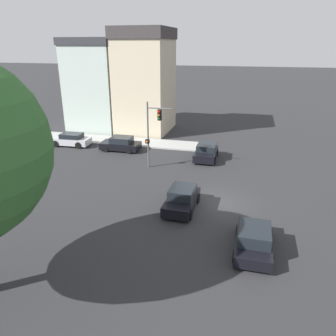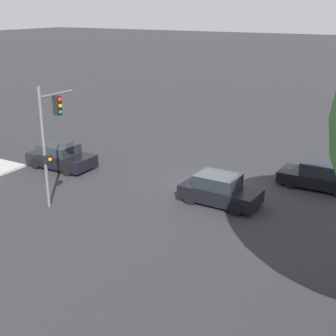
% 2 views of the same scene
% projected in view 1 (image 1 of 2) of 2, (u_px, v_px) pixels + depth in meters
% --- Properties ---
extents(ground_plane, '(300.00, 300.00, 0.00)m').
position_uv_depth(ground_plane, '(220.00, 202.00, 22.69)').
color(ground_plane, '#28282B').
extents(rowhouse_backdrop, '(7.83, 12.41, 12.10)m').
position_uv_depth(rowhouse_backdrop, '(122.00, 83.00, 40.17)').
color(rowhouse_backdrop, beige).
rests_on(rowhouse_backdrop, ground_plane).
extents(traffic_signal, '(0.55, 2.29, 5.80)m').
position_uv_depth(traffic_signal, '(153.00, 127.00, 27.70)').
color(traffic_signal, '#515456').
rests_on(traffic_signal, ground_plane).
extents(crossing_car_0, '(4.11, 1.99, 1.42)m').
position_uv_depth(crossing_car_0, '(254.00, 240.00, 17.20)').
color(crossing_car_0, black).
rests_on(crossing_car_0, ground_plane).
extents(crossing_car_1, '(3.91, 1.99, 1.47)m').
position_uv_depth(crossing_car_1, '(182.00, 199.00, 21.63)').
color(crossing_car_1, black).
rests_on(crossing_car_1, ground_plane).
extents(crossing_car_2, '(3.97, 2.08, 1.44)m').
position_uv_depth(crossing_car_2, '(206.00, 152.00, 31.01)').
color(crossing_car_2, black).
rests_on(crossing_car_2, ground_plane).
extents(parked_car_0, '(2.05, 4.01, 1.43)m').
position_uv_depth(parked_car_0, '(121.00, 144.00, 33.58)').
color(parked_car_0, black).
rests_on(parked_car_0, ground_plane).
extents(parked_car_1, '(1.99, 4.25, 1.35)m').
position_uv_depth(parked_car_1, '(71.00, 140.00, 35.13)').
color(parked_car_1, '#B7B7BC').
rests_on(parked_car_1, ground_plane).
extents(parked_car_2, '(2.11, 4.09, 1.40)m').
position_uv_depth(parked_car_2, '(31.00, 137.00, 36.26)').
color(parked_car_2, '#4C5156').
rests_on(parked_car_2, ground_plane).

